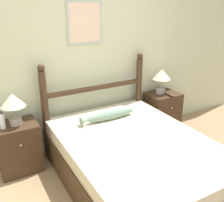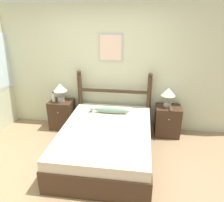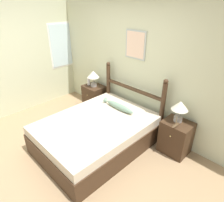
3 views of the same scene
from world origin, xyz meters
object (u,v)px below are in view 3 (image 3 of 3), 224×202
Objects in this scene: table_lamp_left at (93,76)px; fish_pillow at (118,106)px; model_boat at (176,125)px; table_lamp_right at (180,107)px; bed at (97,133)px; nightstand_left at (94,97)px; nightstand_right at (176,137)px; bottle at (89,81)px.

fish_pillow is (1.08, -0.28, -0.28)m from table_lamp_left.
table_lamp_right is at bearing 107.80° from model_boat.
bed is 1.41m from model_boat.
nightstand_left and nightstand_right have the same top height.
nightstand_left is (-1.12, 0.88, 0.04)m from bed.
table_lamp_left is at bearing -36.95° from nightstand_left.
model_boat is (0.02, -0.13, 0.33)m from nightstand_right.
bed is 3.36× the size of nightstand_right.
table_lamp_right is 1.74× the size of bottle.
fish_pillow is at bearing -14.60° from table_lamp_left.
fish_pillow is at bearing -11.44° from bottle.
bed is 9.58× the size of model_boat.
bottle reaches higher than fish_pillow.
nightstand_left is 2.80× the size of bottle.
bottle reaches higher than nightstand_left.
fish_pillow is (1.23, -0.25, -0.11)m from bottle.
table_lamp_right is at bearing 40.27° from bed.
bottle reaches higher than bed.
model_boat is (1.13, 0.75, 0.37)m from bed.
model_boat is 1.17m from fish_pillow.
bed is 2.75× the size of fish_pillow.
fish_pillow is (-1.10, -0.32, -0.28)m from table_lamp_right.
bottle is 1.02× the size of model_boat.
fish_pillow is at bearing 92.04° from bed.
table_lamp_right is at bearing 0.88° from nightstand_left.
model_boat is (0.05, -0.16, -0.25)m from table_lamp_right.
table_lamp_left is 1.77× the size of model_boat.
table_lamp_right reaches higher than fish_pillow.
fish_pillow is (-1.14, -0.29, 0.30)m from nightstand_right.
fish_pillow reaches higher than nightstand_left.
nightstand_right is 0.82× the size of fish_pillow.
model_boat is (2.25, -0.13, 0.33)m from nightstand_left.
fish_pillow is at bearing -14.84° from nightstand_left.
bottle is at bearing -167.15° from table_lamp_left.
bed is at bearing -141.65° from nightstand_right.
nightstand_left is at bearing 165.16° from fish_pillow.
nightstand_left is 0.58m from table_lamp_left.
fish_pillow is (-1.16, -0.16, -0.03)m from model_boat.
table_lamp_left is at bearing 141.64° from bed.
table_lamp_right is (2.20, 0.03, 0.58)m from nightstand_left.
nightstand_right is at bearing -44.64° from table_lamp_right.
model_boat is (2.24, -0.12, -0.25)m from table_lamp_left.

